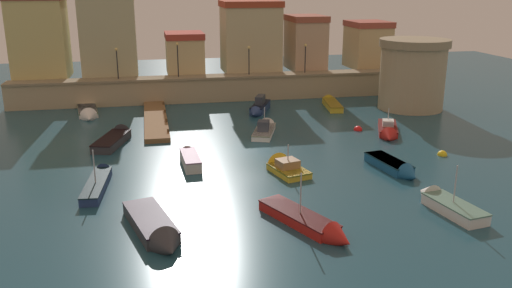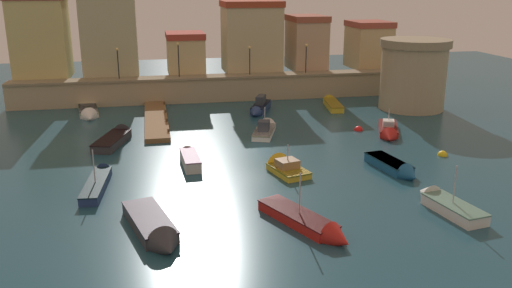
{
  "view_description": "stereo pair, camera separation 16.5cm",
  "coord_description": "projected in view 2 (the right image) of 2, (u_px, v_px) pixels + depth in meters",
  "views": [
    {
      "loc": [
        -7.81,
        -40.55,
        12.93
      ],
      "look_at": [
        0.0,
        -1.66,
        0.98
      ],
      "focal_mm": 37.95,
      "sensor_mm": 36.0,
      "label": 1
    },
    {
      "loc": [
        -7.65,
        -40.58,
        12.93
      ],
      "look_at": [
        0.0,
        -1.66,
        0.98
      ],
      "focal_mm": 37.95,
      "sensor_mm": 36.0,
      "label": 2
    }
  ],
  "objects": [
    {
      "name": "moored_boat_13",
      "position": [
        89.0,
        113.0,
        54.09
      ],
      "size": [
        2.66,
        6.68,
        1.72
      ],
      "rotation": [
        0.0,
        0.0,
        -1.43
      ],
      "color": "white",
      "rests_on": "ground"
    },
    {
      "name": "ground_plane",
      "position": [
        252.0,
        150.0,
        43.27
      ],
      "size": [
        109.24,
        109.24,
        0.0
      ],
      "primitive_type": "plane",
      "color": "#1E4756"
    },
    {
      "name": "quay_lamp_3",
      "position": [
        306.0,
        53.0,
        61.85
      ],
      "size": [
        0.32,
        0.32,
        3.31
      ],
      "color": "black",
      "rests_on": "quay_wall"
    },
    {
      "name": "quay_lamp_2",
      "position": [
        250.0,
        55.0,
        60.66
      ],
      "size": [
        0.32,
        0.32,
        3.2
      ],
      "color": "black",
      "rests_on": "quay_wall"
    },
    {
      "name": "old_town_backdrop",
      "position": [
        196.0,
        39.0,
        62.71
      ],
      "size": [
        43.75,
        6.08,
        9.37
      ],
      "color": "#CCBB71",
      "rests_on": "ground"
    },
    {
      "name": "moored_boat_7",
      "position": [
        155.0,
        230.0,
        28.48
      ],
      "size": [
        3.38,
        6.87,
        1.69
      ],
      "rotation": [
        0.0,
        0.0,
        -1.31
      ],
      "color": "#333338",
      "rests_on": "ground"
    },
    {
      "name": "moored_boat_2",
      "position": [
        389.0,
        131.0,
        47.44
      ],
      "size": [
        3.73,
        6.23,
        2.52
      ],
      "rotation": [
        0.0,
        0.0,
        -1.96
      ],
      "color": "red",
      "rests_on": "ground"
    },
    {
      "name": "moored_boat_0",
      "position": [
        99.0,
        180.0,
        35.81
      ],
      "size": [
        1.76,
        7.19,
        3.03
      ],
      "rotation": [
        0.0,
        0.0,
        1.48
      ],
      "color": "navy",
      "rests_on": "ground"
    },
    {
      "name": "quay_lamp_1",
      "position": [
        178.0,
        54.0,
        59.1
      ],
      "size": [
        0.32,
        0.32,
        3.76
      ],
      "color": "black",
      "rests_on": "quay_wall"
    },
    {
      "name": "moored_boat_11",
      "position": [
        189.0,
        157.0,
        40.01
      ],
      "size": [
        1.34,
        5.03,
        1.07
      ],
      "rotation": [
        0.0,
        0.0,
        1.62
      ],
      "color": "silver",
      "rests_on": "ground"
    },
    {
      "name": "moored_boat_3",
      "position": [
        310.0,
        224.0,
        29.29
      ],
      "size": [
        4.16,
        6.79,
        3.39
      ],
      "rotation": [
        0.0,
        0.0,
        -1.14
      ],
      "color": "red",
      "rests_on": "ground"
    },
    {
      "name": "moored_boat_1",
      "position": [
        395.0,
        167.0,
        38.16
      ],
      "size": [
        2.26,
        5.57,
        1.39
      ],
      "rotation": [
        0.0,
        0.0,
        -1.42
      ],
      "color": "#195689",
      "rests_on": "ground"
    },
    {
      "name": "quay_lamp_0",
      "position": [
        118.0,
        58.0,
        57.97
      ],
      "size": [
        0.32,
        0.32,
        3.34
      ],
      "color": "black",
      "rests_on": "quay_wall"
    },
    {
      "name": "fortress_tower",
      "position": [
        413.0,
        74.0,
        56.27
      ],
      "size": [
        7.2,
        7.2,
        7.29
      ],
      "color": "tan",
      "rests_on": "ground"
    },
    {
      "name": "moored_boat_12",
      "position": [
        331.0,
        103.0,
        58.46
      ],
      "size": [
        2.23,
        6.59,
        1.26
      ],
      "rotation": [
        0.0,
        0.0,
        1.43
      ],
      "color": "gold",
      "rests_on": "ground"
    },
    {
      "name": "moored_boat_6",
      "position": [
        444.0,
        203.0,
        31.93
      ],
      "size": [
        2.36,
        5.39,
        3.31
      ],
      "rotation": [
        0.0,
        0.0,
        1.74
      ],
      "color": "white",
      "rests_on": "ground"
    },
    {
      "name": "moored_boat_8",
      "position": [
        283.0,
        166.0,
        38.49
      ],
      "size": [
        2.83,
        4.46,
        2.77
      ],
      "rotation": [
        0.0,
        0.0,
        1.83
      ],
      "color": "gold",
      "rests_on": "ground"
    },
    {
      "name": "quay_wall",
      "position": [
        220.0,
        88.0,
        61.05
      ],
      "size": [
        45.31,
        2.6,
        2.82
      ],
      "color": "tan",
      "rests_on": "ground"
    },
    {
      "name": "moored_boat_5",
      "position": [
        116.0,
        137.0,
        45.48
      ],
      "size": [
        3.44,
        6.78,
        1.55
      ],
      "rotation": [
        0.0,
        0.0,
        1.28
      ],
      "color": "#333338",
      "rests_on": "ground"
    },
    {
      "name": "moored_boat_4",
      "position": [
        266.0,
        128.0,
        48.42
      ],
      "size": [
        3.41,
        6.12,
        2.89
      ],
      "rotation": [
        0.0,
        0.0,
        1.23
      ],
      "color": "white",
      "rests_on": "ground"
    },
    {
      "name": "moored_boat_9",
      "position": [
        259.0,
        107.0,
        55.54
      ],
      "size": [
        3.5,
        5.92,
        1.84
      ],
      "rotation": [
        0.0,
        0.0,
        -1.98
      ],
      "color": "navy",
      "rests_on": "ground"
    },
    {
      "name": "mooring_buoy_0",
      "position": [
        442.0,
        155.0,
        41.89
      ],
      "size": [
        0.76,
        0.76,
        0.76
      ],
      "primitive_type": "sphere",
      "color": "yellow",
      "rests_on": "ground"
    },
    {
      "name": "mooring_buoy_1",
      "position": [
        358.0,
        130.0,
        48.97
      ],
      "size": [
        0.78,
        0.78,
        0.78
      ],
      "primitive_type": "sphere",
      "color": "red",
      "rests_on": "ground"
    },
    {
      "name": "pier_dock",
      "position": [
        156.0,
        119.0,
        51.96
      ],
      "size": [
        2.14,
        14.89,
        0.7
      ],
      "color": "brown",
      "rests_on": "ground"
    }
  ]
}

